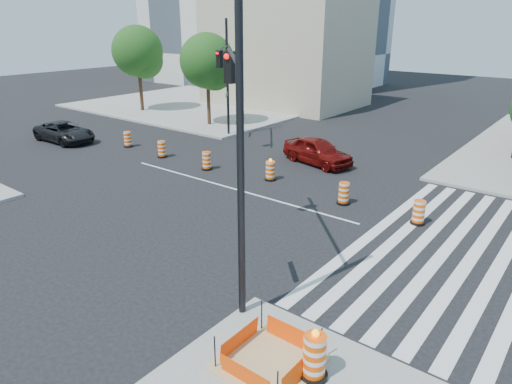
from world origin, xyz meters
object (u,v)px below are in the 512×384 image
at_px(dark_suv, 64,132).
at_px(signal_pole_se, 236,118).
at_px(signal_pole_nw, 225,70).
at_px(red_coupe, 318,151).

distance_m(dark_suv, signal_pole_se, 22.62).
bearing_deg(dark_suv, signal_pole_nw, -52.62).
relative_size(red_coupe, signal_pole_se, 0.52).
distance_m(red_coupe, signal_pole_nw, 8.75).
relative_size(red_coupe, signal_pole_nw, 0.57).
bearing_deg(signal_pole_nw, dark_suv, -88.01).
xyz_separation_m(red_coupe, signal_pole_nw, (-7.71, 0.72, 4.07)).
bearing_deg(red_coupe, signal_pole_nw, 98.26).
bearing_deg(signal_pole_nw, red_coupe, 48.06).
xyz_separation_m(signal_pole_se, signal_pole_nw, (-12.43, 13.44, -0.48)).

